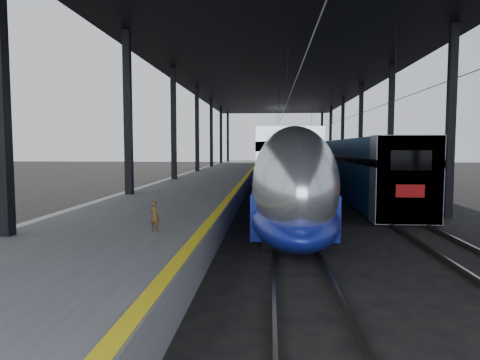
# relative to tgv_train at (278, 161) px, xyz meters

# --- Properties ---
(ground) EXTENTS (160.00, 160.00, 0.00)m
(ground) POSITION_rel_tgv_train_xyz_m (-2.00, -26.39, -1.96)
(ground) COLOR black
(ground) RESTS_ON ground
(platform) EXTENTS (6.00, 80.00, 1.00)m
(platform) POSITION_rel_tgv_train_xyz_m (-5.50, -6.39, -1.46)
(platform) COLOR #4C4C4F
(platform) RESTS_ON ground
(yellow_strip) EXTENTS (0.30, 80.00, 0.01)m
(yellow_strip) POSITION_rel_tgv_train_xyz_m (-2.70, -6.39, -0.95)
(yellow_strip) COLOR yellow
(yellow_strip) RESTS_ON platform
(rails) EXTENTS (6.52, 80.00, 0.16)m
(rails) POSITION_rel_tgv_train_xyz_m (2.50, -6.39, -1.88)
(rails) COLOR slate
(rails) RESTS_ON ground
(canopy) EXTENTS (18.00, 75.00, 9.47)m
(canopy) POSITION_rel_tgv_train_xyz_m (-0.10, -6.39, 7.16)
(canopy) COLOR black
(canopy) RESTS_ON ground
(tgv_train) EXTENTS (2.92, 65.20, 4.19)m
(tgv_train) POSITION_rel_tgv_train_xyz_m (0.00, 0.00, 0.00)
(tgv_train) COLOR #B5B8BD
(tgv_train) RESTS_ON ground
(second_train) EXTENTS (2.79, 56.05, 3.84)m
(second_train) POSITION_rel_tgv_train_xyz_m (5.00, 3.29, -0.01)
(second_train) COLOR navy
(second_train) RESTS_ON ground
(child) EXTENTS (0.35, 0.28, 0.85)m
(child) POSITION_rel_tgv_train_xyz_m (-4.01, -30.58, -0.54)
(child) COLOR #473317
(child) RESTS_ON platform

